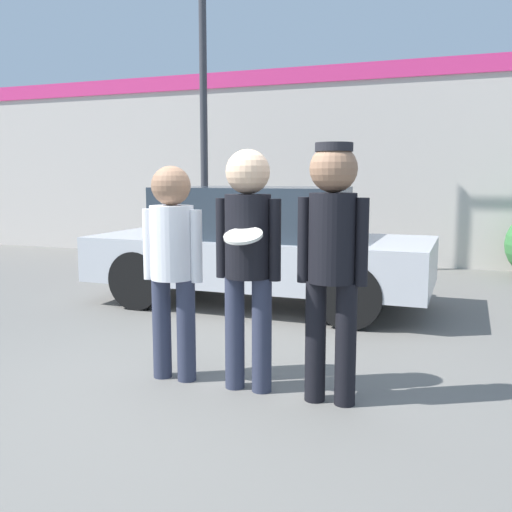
% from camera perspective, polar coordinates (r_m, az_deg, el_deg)
% --- Properties ---
extents(ground_plane, '(56.00, 56.00, 0.00)m').
position_cam_1_polar(ground_plane, '(4.57, -3.77, -12.84)').
color(ground_plane, '#66635E').
extents(storefront_building, '(24.00, 0.22, 3.66)m').
position_cam_1_polar(storefront_building, '(10.86, 11.29, 9.04)').
color(storefront_building, beige).
rests_on(storefront_building, ground).
extents(person_left, '(0.51, 0.34, 1.70)m').
position_cam_1_polar(person_left, '(4.52, -8.36, 0.19)').
color(person_left, '#2D3347').
rests_on(person_left, ground).
extents(person_middle_with_frisbee, '(0.51, 0.56, 1.82)m').
position_cam_1_polar(person_middle_with_frisbee, '(4.23, -0.81, 0.89)').
color(person_middle_with_frisbee, '#2D3347').
rests_on(person_middle_with_frisbee, ground).
extents(person_right, '(0.50, 0.33, 1.85)m').
position_cam_1_polar(person_right, '(4.01, 7.63, 0.87)').
color(person_right, black).
rests_on(person_right, ground).
extents(parked_car_near, '(4.23, 1.81, 1.49)m').
position_cam_1_polar(parked_car_near, '(7.24, 0.24, 1.08)').
color(parked_car_near, '#B7BABF').
rests_on(parked_car_near, ground).
extents(street_lamp, '(1.60, 0.35, 6.79)m').
position_cam_1_polar(street_lamp, '(9.56, -3.84, 23.14)').
color(street_lamp, '#38383D').
rests_on(street_lamp, ground).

